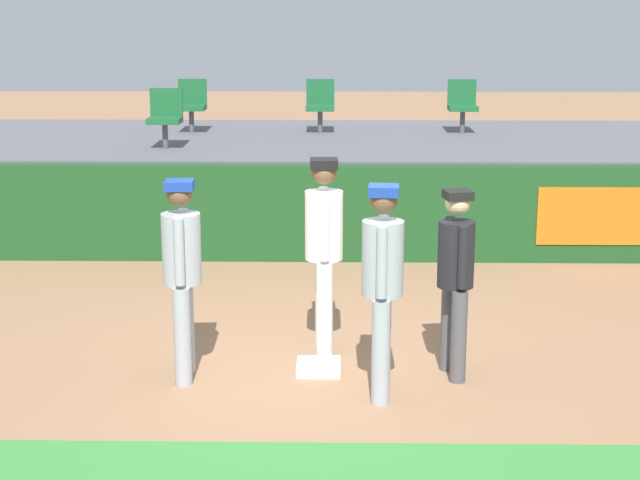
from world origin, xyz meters
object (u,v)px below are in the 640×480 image
Objects in this scene: player_umpire at (455,270)px; seat_back_right at (462,103)px; seat_back_left at (192,103)px; first_base at (318,367)px; player_fielder_home at (324,242)px; seat_back_center at (320,103)px; player_coach_visitor at (382,276)px; player_runner_visitor at (182,265)px; seat_front_left at (165,115)px.

player_umpire is 2.03× the size of seat_back_right.
seat_back_left reaches higher than player_umpire.
player_fielder_home reaches higher than first_base.
player_umpire is (1.17, -0.63, -0.10)m from player_fielder_home.
seat_back_center is 2.06m from seat_back_left.
first_base is 1.18m from player_fielder_home.
seat_back_left is at bearing -166.04° from player_umpire.
player_runner_visitor is at bearing -98.42° from player_coach_visitor.
player_coach_visitor is 2.19× the size of seat_front_left.
player_umpire is at bearing 131.10° from player_coach_visitor.
seat_back_right is at bearing 73.54° from first_base.
seat_back_left is (-2.72, 7.88, 0.68)m from player_coach_visitor.
seat_back_left is at bearing -175.71° from player_runner_visitor.
player_fielder_home is at bearing -107.34° from seat_back_right.
first_base is 0.21× the size of player_fielder_home.
seat_back_center is (-0.66, 7.88, 0.68)m from player_coach_visitor.
player_coach_visitor reaches higher than player_runner_visitor.
player_umpire is at bearing 89.20° from player_runner_visitor.
seat_back_center and seat_back_left have the same top height.
seat_front_left reaches higher than player_runner_visitor.
seat_back_right is 1.00× the size of seat_front_left.
player_runner_visitor is 2.15× the size of seat_back_left.
first_base is at bearing -89.13° from seat_back_center.
seat_back_left is at bearing 180.00° from seat_back_center.
seat_front_left is (-3.51, 5.58, 0.76)m from player_umpire.
seat_front_left reaches higher than first_base.
first_base is 0.48× the size of seat_front_left.
seat_back_center is at bearing -170.75° from player_coach_visitor.
player_umpire is at bearing 58.94° from player_fielder_home.
player_runner_visitor is 2.15× the size of seat_front_left.
first_base is 6.20m from seat_front_left.
seat_back_right and seat_front_left have the same top height.
player_runner_visitor is at bearing -171.35° from first_base.
player_umpire is 7.54m from seat_back_center.
seat_back_left is (-2.22, 6.75, 0.66)m from player_fielder_home.
seat_back_right is at bearing 159.89° from player_fielder_home.
player_fielder_home is (0.05, 0.55, 1.05)m from first_base.
first_base is at bearing -73.44° from seat_back_left.
player_coach_visitor reaches higher than first_base.
seat_back_right is at bearing 152.72° from player_runner_visitor.
seat_back_right reaches higher than player_umpire.
seat_back_left is at bearing 106.56° from first_base.
player_coach_visitor is (1.74, -0.40, 0.02)m from player_runner_visitor.
player_fielder_home is at bearing 84.86° from first_base.
player_fielder_home is 1.33m from player_umpire.
player_runner_visitor is 2.41m from player_umpire.
seat_back_right is 4.80m from seat_front_left.
player_runner_visitor is at bearing -98.22° from seat_back_center.
seat_back_center is 1.00× the size of seat_front_left.
player_fielder_home reaches higher than player_runner_visitor.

